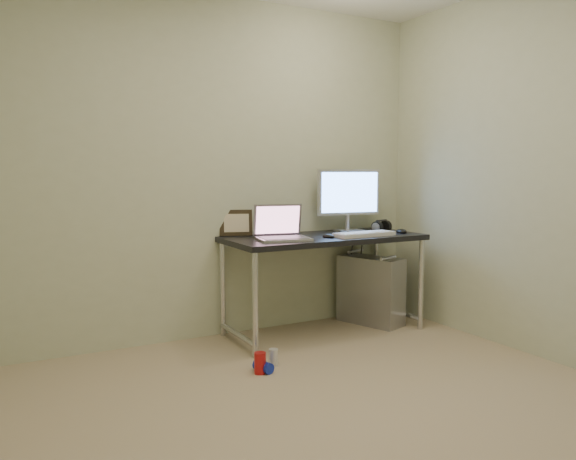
{
  "coord_description": "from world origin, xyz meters",
  "views": [
    {
      "loc": [
        -1.46,
        -2.16,
        1.24
      ],
      "look_at": [
        0.29,
        1.07,
        0.85
      ],
      "focal_mm": 35.0,
      "sensor_mm": 36.0,
      "label": 1
    }
  ],
  "objects": [
    {
      "name": "floor",
      "position": [
        0.0,
        0.0,
        0.0
      ],
      "size": [
        3.5,
        3.5,
        0.0
      ],
      "primitive_type": "plane",
      "color": "tan",
      "rests_on": "ground"
    },
    {
      "name": "wall_back",
      "position": [
        0.0,
        1.75,
        1.25
      ],
      "size": [
        3.5,
        0.02,
        2.5
      ],
      "primitive_type": "cube",
      "color": "beige",
      "rests_on": "ground"
    },
    {
      "name": "desk",
      "position": [
        0.79,
        1.42,
        0.67
      ],
      "size": [
        1.5,
        0.66,
        0.75
      ],
      "color": "black",
      "rests_on": "ground"
    },
    {
      "name": "tower_computer",
      "position": [
        1.26,
        1.46,
        0.27
      ],
      "size": [
        0.39,
        0.57,
        0.58
      ],
      "rotation": [
        0.0,
        0.0,
        0.34
      ],
      "color": "#A9A9AE",
      "rests_on": "ground"
    },
    {
      "name": "cable_a",
      "position": [
        1.21,
        1.7,
        0.4
      ],
      "size": [
        0.01,
        0.16,
        0.69
      ],
      "primitive_type": "cylinder",
      "rotation": [
        0.21,
        0.0,
        0.0
      ],
      "color": "black",
      "rests_on": "ground"
    },
    {
      "name": "cable_b",
      "position": [
        1.3,
        1.68,
        0.38
      ],
      "size": [
        0.02,
        0.11,
        0.71
      ],
      "primitive_type": "cylinder",
      "rotation": [
        0.14,
        0.0,
        0.09
      ],
      "color": "black",
      "rests_on": "ground"
    },
    {
      "name": "can_red",
      "position": [
        -0.02,
        0.85,
        0.07
      ],
      "size": [
        0.09,
        0.09,
        0.13
      ],
      "primitive_type": "cylinder",
      "rotation": [
        0.0,
        0.0,
        0.35
      ],
      "color": "#B71315",
      "rests_on": "ground"
    },
    {
      "name": "can_white",
      "position": [
        0.11,
        0.93,
        0.06
      ],
      "size": [
        0.08,
        0.08,
        0.11
      ],
      "primitive_type": "cylinder",
      "rotation": [
        0.0,
        0.0,
        0.45
      ],
      "color": "silver",
      "rests_on": "ground"
    },
    {
      "name": "can_blue",
      "position": [
        0.0,
        0.86,
        0.03
      ],
      "size": [
        0.1,
        0.14,
        0.07
      ],
      "primitive_type": "cylinder",
      "rotation": [
        1.57,
        0.0,
        0.26
      ],
      "color": "#1529B0",
      "rests_on": "ground"
    },
    {
      "name": "laptop",
      "position": [
        0.39,
        1.36,
        0.81
      ],
      "size": [
        0.41,
        0.35,
        0.25
      ],
      "rotation": [
        0.0,
        0.0,
        -0.18
      ],
      "color": "silver",
      "rests_on": "desk"
    },
    {
      "name": "monitor",
      "position": [
        1.13,
        1.59,
        1.04
      ],
      "size": [
        0.53,
        0.19,
        0.5
      ],
      "rotation": [
        0.0,
        0.0,
        -0.16
      ],
      "color": "silver",
      "rests_on": "desk"
    },
    {
      "name": "keyboard",
      "position": [
        1.04,
        1.25,
        0.76
      ],
      "size": [
        0.49,
        0.18,
        0.03
      ],
      "primitive_type": "cube",
      "rotation": [
        0.0,
        0.0,
        0.04
      ],
      "color": "silver",
      "rests_on": "desk"
    },
    {
      "name": "mouse_right",
      "position": [
        1.42,
        1.29,
        0.77
      ],
      "size": [
        0.11,
        0.14,
        0.04
      ],
      "primitive_type": "ellipsoid",
      "rotation": [
        0.0,
        0.0,
        -0.29
      ],
      "color": "black",
      "rests_on": "desk"
    },
    {
      "name": "mouse_left",
      "position": [
        0.75,
        1.29,
        0.77
      ],
      "size": [
        0.09,
        0.12,
        0.03
      ],
      "primitive_type": "ellipsoid",
      "rotation": [
        0.0,
        0.0,
        0.3
      ],
      "color": "black",
      "rests_on": "desk"
    },
    {
      "name": "headphones",
      "position": [
        1.42,
        1.53,
        0.78
      ],
      "size": [
        0.18,
        0.11,
        0.11
      ],
      "rotation": [
        0.0,
        0.0,
        0.29
      ],
      "color": "black",
      "rests_on": "desk"
    },
    {
      "name": "picture_frame",
      "position": [
        0.2,
        1.73,
        0.85
      ],
      "size": [
        0.25,
        0.15,
        0.2
      ],
      "primitive_type": "cube",
      "rotation": [
        -0.21,
        0.0,
        -0.35
      ],
      "color": "black",
      "rests_on": "desk"
    },
    {
      "name": "webcam",
      "position": [
        0.34,
        1.66,
        0.84
      ],
      "size": [
        0.04,
        0.03,
        0.12
      ],
      "rotation": [
        0.0,
        0.0,
        -0.07
      ],
      "color": "silver",
      "rests_on": "desk"
    }
  ]
}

